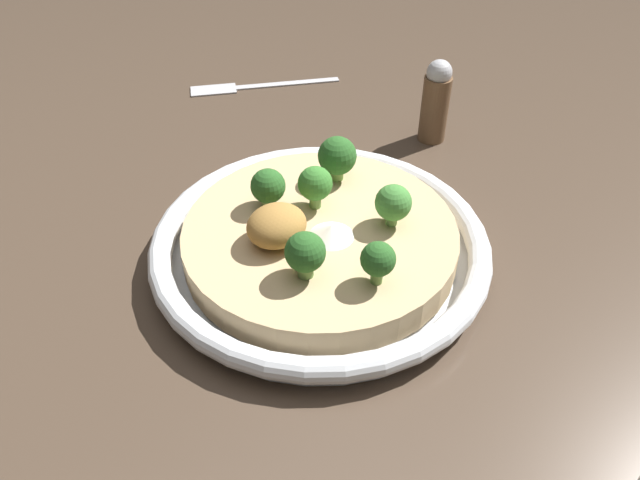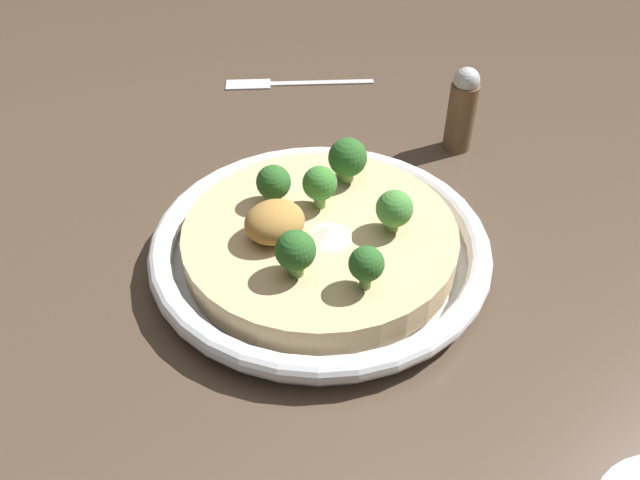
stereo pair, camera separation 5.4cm
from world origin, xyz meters
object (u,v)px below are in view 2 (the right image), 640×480
broccoli_back_right (348,158)px  broccoli_front_left (366,265)px  broccoli_right (394,209)px  fork_utensil (283,83)px  risotto_bowl (320,244)px  broccoli_back (320,184)px  broccoli_left (295,251)px  pepper_shaker (462,109)px  broccoli_back_left (274,183)px

broccoli_back_right → broccoli_front_left: (-0.07, -0.12, -0.00)m
broccoli_right → fork_utensil: bearing=74.7°
risotto_bowl → broccoli_right: broccoli_right is taller
broccoli_back → fork_utensil: broccoli_back is taller
broccoli_left → pepper_shaker: size_ratio=0.42×
risotto_bowl → broccoli_right: size_ratio=7.70×
broccoli_right → broccoli_back: broccoli_back is taller
broccoli_left → broccoli_back_left: bearing=70.2°
broccoli_front_left → broccoli_left: bearing=131.4°
risotto_bowl → fork_utensil: 0.34m
broccoli_left → broccoli_right: broccoli_left is taller
risotto_bowl → broccoli_left: (-0.05, -0.04, 0.04)m
broccoli_back_right → broccoli_front_left: broccoli_back_right is taller
broccoli_back_left → broccoli_back: size_ratio=0.92×
broccoli_back → broccoli_front_left: bearing=-104.2°
broccoli_back_right → broccoli_back: bearing=-155.6°
broccoli_back_left → broccoli_back: (0.03, -0.03, 0.00)m
broccoli_front_left → risotto_bowl: bearing=82.9°
risotto_bowl → broccoli_front_left: bearing=-97.1°
risotto_bowl → broccoli_right: 0.07m
risotto_bowl → broccoli_front_left: broccoli_front_left is taller
broccoli_back_left → broccoli_left: size_ratio=0.93×
broccoli_front_left → broccoli_right: broccoli_right is taller
broccoli_back_right → pepper_shaker: pepper_shaker is taller
broccoli_back_left → broccoli_back_right: bearing=-6.0°
broccoli_left → fork_utensil: size_ratio=0.23×
risotto_bowl → broccoli_back: (0.02, 0.03, 0.04)m
broccoli_back_right → fork_utensil: size_ratio=0.25×
broccoli_back_left → broccoli_right: size_ratio=0.96×
broccoli_back_right → broccoli_back: 0.05m
fork_utensil → risotto_bowl: bearing=95.0°
broccoli_back_left → broccoli_front_left: size_ratio=0.99×
broccoli_back_left → broccoli_front_left: same height
broccoli_right → pepper_shaker: (0.18, 0.11, -0.01)m
broccoli_back_left → broccoli_front_left: (0.00, -0.13, 0.00)m
broccoli_back_left → broccoli_left: broccoli_left is taller
broccoli_back_right → pepper_shaker: bearing=9.1°
broccoli_front_left → pepper_shaker: size_ratio=0.40×
broccoli_back_left → pepper_shaker: 0.24m
broccoli_back → broccoli_left: bearing=-135.3°
broccoli_right → broccoli_back: 0.07m
broccoli_back_left → broccoli_right: bearing=-54.1°
broccoli_right → broccoli_back_right: bearing=83.3°
broccoli_right → broccoli_back: (-0.03, 0.06, 0.00)m
risotto_bowl → pepper_shaker: (0.23, 0.07, 0.03)m
broccoli_right → fork_utensil: (0.09, 0.34, -0.06)m
broccoli_right → broccoli_left: bearing=-179.5°
risotto_bowl → broccoli_left: 0.07m
broccoli_back → fork_utensil: bearing=65.6°
broccoli_back → pepper_shaker: size_ratio=0.43×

